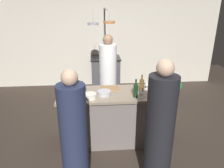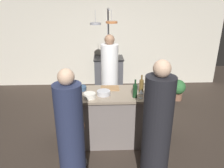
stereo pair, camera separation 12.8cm
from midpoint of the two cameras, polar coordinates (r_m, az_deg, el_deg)
ground_plane at (r=4.03m, az=1.03°, el=-14.19°), size 9.00×9.00×0.00m
back_wall at (r=6.22m, az=-0.46°, el=11.58°), size 6.40×0.16×2.60m
kitchen_island at (r=3.78m, az=1.07°, el=-8.59°), size 1.80×0.72×0.90m
stove_range at (r=6.04m, az=-0.30°, el=2.93°), size 0.80×0.64×0.89m
chef at (r=4.61m, az=0.17°, el=1.62°), size 0.36×0.36×1.71m
bar_stool_left at (r=3.32m, az=-8.09°, el=-15.16°), size 0.28×0.28×0.68m
guest_left at (r=2.82m, az=-9.56°, el=-13.16°), size 0.34×0.34×1.62m
bar_stool_right at (r=3.39m, az=11.54°, el=-14.55°), size 0.28×0.28×0.68m
guest_right at (r=2.84m, az=13.00°, el=-12.03°), size 0.36×0.36×1.72m
overhead_pot_rack at (r=5.38m, az=-0.80°, el=13.61°), size 0.60×1.31×2.17m
potted_plant at (r=5.62m, az=17.64°, el=-1.14°), size 0.36×0.36×0.52m
cutting_board at (r=3.75m, az=0.40°, el=-1.11°), size 0.32×0.22×0.02m
pepper_mill at (r=3.73m, az=11.91°, el=-0.15°), size 0.05×0.05×0.21m
wine_bottle_amber at (r=3.55m, az=8.78°, el=-0.66°), size 0.07×0.07×0.32m
wine_bottle_green at (r=3.48m, az=12.81°, el=-1.64°), size 0.07×0.07×0.30m
wine_bottle_red at (r=3.41m, az=7.16°, el=-1.75°), size 0.07×0.07×0.30m
wine_glass_by_chef at (r=3.73m, az=10.17°, el=-0.01°), size 0.07×0.07×0.15m
wine_glass_near_right_guest at (r=3.58m, az=-10.82°, el=-0.96°), size 0.07×0.07×0.15m
wine_glass_near_left_guest at (r=3.39m, az=8.74°, el=-2.09°), size 0.07×0.07×0.15m
mixing_bowl_steel at (r=3.50m, az=-1.18°, el=-2.35°), size 0.22×0.22×0.07m
mixing_bowl_blue at (r=3.72m, az=-7.48°, el=-1.11°), size 0.22×0.22×0.06m
mixing_bowl_ceramic at (r=3.40m, az=-4.83°, el=-3.07°), size 0.19×0.19×0.08m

